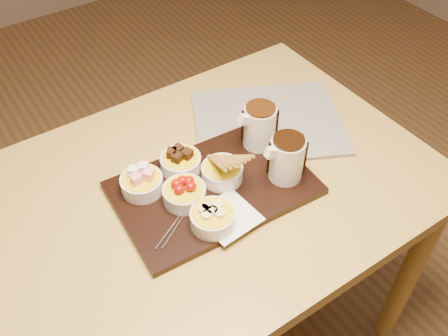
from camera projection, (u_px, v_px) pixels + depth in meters
ground at (201, 334)px, 1.74m from camera, size 5.00×5.00×0.00m
dining_table at (193, 215)px, 1.27m from camera, size 1.20×0.80×0.75m
serving_board at (214, 188)px, 1.20m from camera, size 0.48×0.33×0.02m
napkin at (228, 216)px, 1.12m from camera, size 0.13×0.13×0.00m
bowl_marshmallows at (142, 184)px, 1.17m from camera, size 0.10×0.10×0.04m
bowl_cake at (181, 163)px, 1.22m from camera, size 0.10×0.10×0.04m
bowl_strawberries at (184, 194)px, 1.14m from camera, size 0.10×0.10×0.04m
bowl_biscotti at (222, 173)px, 1.19m from camera, size 0.10×0.10×0.04m
bowl_bananas at (213, 218)px, 1.09m from camera, size 0.10×0.10×0.04m
pitcher_dark_chocolate at (287, 159)px, 1.17m from camera, size 0.09×0.09×0.11m
pitcher_milk_chocolate at (260, 127)px, 1.25m from camera, size 0.09×0.09×0.11m
fondue_skewers at (186, 207)px, 1.14m from camera, size 0.15×0.24×0.01m
newspaper at (268, 122)px, 1.38m from camera, size 0.50×0.46×0.01m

